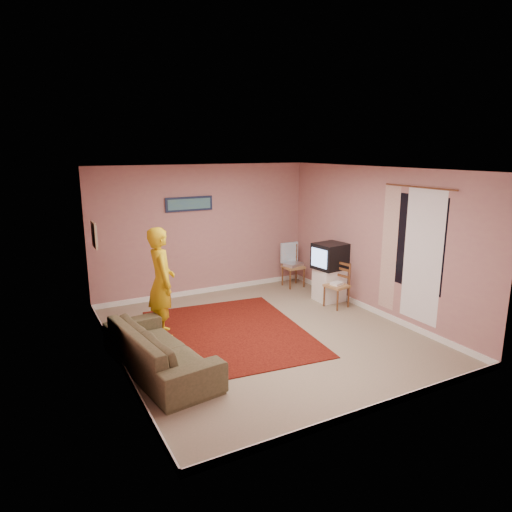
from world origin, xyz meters
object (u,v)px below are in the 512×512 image
sofa (159,349)px  person (162,282)px  chair_a (293,262)px  chair_b (337,280)px  tv_cabinet (329,284)px  crt_tv (330,256)px

sofa → person: size_ratio=1.22×
chair_a → chair_b: bearing=-88.5°
chair_a → tv_cabinet: bearing=-82.9°
crt_tv → person: bearing=175.2°
crt_tv → sofa: crt_tv is taller
crt_tv → chair_a: 1.18m
crt_tv → sofa: bearing=-168.1°
tv_cabinet → chair_a: size_ratio=1.33×
tv_cabinet → chair_a: bearing=95.7°
sofa → person: bearing=-27.1°
tv_cabinet → chair_b: (-0.11, -0.37, 0.19)m
sofa → chair_b: bearing=-83.8°
chair_b → person: 3.27m
tv_cabinet → sofa: 3.97m
tv_cabinet → chair_a: chair_a is taller
sofa → crt_tv: bearing=-79.0°
sofa → person: person is taller
chair_a → sofa: size_ratio=0.23×
chair_b → sofa: 3.76m
crt_tv → chair_b: (-0.10, -0.37, -0.37)m
chair_b → sofa: size_ratio=0.22×
sofa → person: 1.34m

